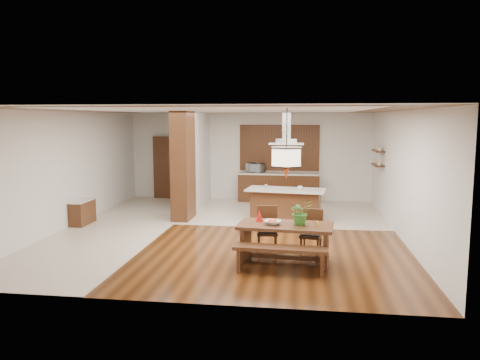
# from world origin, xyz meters

# --- Properties ---
(room_shell) EXTENTS (9.00, 9.04, 2.92)m
(room_shell) POSITION_xyz_m (0.00, 0.00, 2.06)
(room_shell) COLOR #371C0A
(room_shell) RESTS_ON ground
(tile_hallway) EXTENTS (2.50, 9.00, 0.01)m
(tile_hallway) POSITION_xyz_m (-2.75, 0.00, 0.01)
(tile_hallway) COLOR beige
(tile_hallway) RESTS_ON ground
(tile_kitchen) EXTENTS (5.50, 4.00, 0.01)m
(tile_kitchen) POSITION_xyz_m (1.25, 2.50, 0.01)
(tile_kitchen) COLOR beige
(tile_kitchen) RESTS_ON ground
(soffit_band) EXTENTS (8.00, 9.00, 0.02)m
(soffit_band) POSITION_xyz_m (0.00, 0.00, 2.88)
(soffit_band) COLOR #3A210E
(soffit_band) RESTS_ON room_shell
(partition_pier) EXTENTS (0.45, 1.00, 2.90)m
(partition_pier) POSITION_xyz_m (-1.40, 1.20, 1.45)
(partition_pier) COLOR #331C0E
(partition_pier) RESTS_ON ground
(partition_stub) EXTENTS (0.18, 2.40, 2.90)m
(partition_stub) POSITION_xyz_m (-1.40, 3.30, 1.45)
(partition_stub) COLOR silver
(partition_stub) RESTS_ON ground
(hallway_console) EXTENTS (0.37, 0.88, 0.63)m
(hallway_console) POSITION_xyz_m (-3.81, 0.20, 0.32)
(hallway_console) COLOR #331C0E
(hallway_console) RESTS_ON ground
(hallway_doorway) EXTENTS (1.10, 0.20, 2.10)m
(hallway_doorway) POSITION_xyz_m (-2.70, 4.40, 1.05)
(hallway_doorway) COLOR #331C0E
(hallway_doorway) RESTS_ON ground
(rear_counter) EXTENTS (2.60, 0.62, 0.95)m
(rear_counter) POSITION_xyz_m (1.00, 4.20, 0.48)
(rear_counter) COLOR #331C0E
(rear_counter) RESTS_ON ground
(kitchen_window) EXTENTS (2.60, 0.08, 1.50)m
(kitchen_window) POSITION_xyz_m (1.00, 4.46, 1.75)
(kitchen_window) COLOR brown
(kitchen_window) RESTS_ON room_shell
(shelf_lower) EXTENTS (0.26, 0.90, 0.04)m
(shelf_lower) POSITION_xyz_m (3.87, 2.60, 1.40)
(shelf_lower) COLOR #331C0E
(shelf_lower) RESTS_ON room_shell
(shelf_upper) EXTENTS (0.26, 0.90, 0.04)m
(shelf_upper) POSITION_xyz_m (3.87, 2.60, 1.80)
(shelf_upper) COLOR #331C0E
(shelf_upper) RESTS_ON room_shell
(dining_table) EXTENTS (1.83, 1.04, 0.73)m
(dining_table) POSITION_xyz_m (1.48, -2.29, 0.54)
(dining_table) COLOR #331C0E
(dining_table) RESTS_ON ground
(dining_bench) EXTENTS (1.68, 0.46, 0.47)m
(dining_bench) POSITION_xyz_m (1.42, -2.93, 0.23)
(dining_bench) COLOR #331C0E
(dining_bench) RESTS_ON ground
(dining_chair_left) EXTENTS (0.46, 0.46, 0.94)m
(dining_chair_left) POSITION_xyz_m (1.09, -1.72, 0.47)
(dining_chair_left) COLOR #331C0E
(dining_chair_left) RESTS_ON ground
(dining_chair_right) EXTENTS (0.48, 0.48, 0.91)m
(dining_chair_right) POSITION_xyz_m (1.96, -1.80, 0.46)
(dining_chair_right) COLOR #331C0E
(dining_chair_right) RESTS_ON ground
(pendant_lantern) EXTENTS (0.64, 0.64, 1.31)m
(pendant_lantern) POSITION_xyz_m (1.48, -2.29, 2.25)
(pendant_lantern) COLOR #FDE6C1
(pendant_lantern) RESTS_ON room_shell
(foliage_plant) EXTENTS (0.54, 0.51, 0.48)m
(foliage_plant) POSITION_xyz_m (1.75, -2.29, 0.97)
(foliage_plant) COLOR #317025
(foliage_plant) RESTS_ON dining_table
(fruit_bowl) EXTENTS (0.38, 0.38, 0.08)m
(fruit_bowl) POSITION_xyz_m (1.23, -2.34, 0.77)
(fruit_bowl) COLOR #C0B2A8
(fruit_bowl) RESTS_ON dining_table
(napkin_cone) EXTENTS (0.18, 0.18, 0.23)m
(napkin_cone) POSITION_xyz_m (0.97, -2.13, 0.85)
(napkin_cone) COLOR #B6130D
(napkin_cone) RESTS_ON dining_table
(gold_ornament) EXTENTS (0.08, 0.08, 0.10)m
(gold_ornament) POSITION_xyz_m (2.05, -2.42, 0.78)
(gold_ornament) COLOR gold
(gold_ornament) RESTS_ON dining_table
(kitchen_island) EXTENTS (2.16, 1.16, 0.85)m
(kitchen_island) POSITION_xyz_m (1.34, 1.40, 0.44)
(kitchen_island) COLOR #331C0E
(kitchen_island) RESTS_ON ground
(range_hood) EXTENTS (0.90, 0.55, 0.87)m
(range_hood) POSITION_xyz_m (1.34, 1.40, 2.46)
(range_hood) COLOR silver
(range_hood) RESTS_ON room_shell
(island_cup) EXTENTS (0.14, 0.14, 0.10)m
(island_cup) POSITION_xyz_m (1.72, 1.28, 0.90)
(island_cup) COLOR silver
(island_cup) RESTS_ON kitchen_island
(microwave) EXTENTS (0.65, 0.56, 0.30)m
(microwave) POSITION_xyz_m (0.24, 4.20, 1.10)
(microwave) COLOR silver
(microwave) RESTS_ON rear_counter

